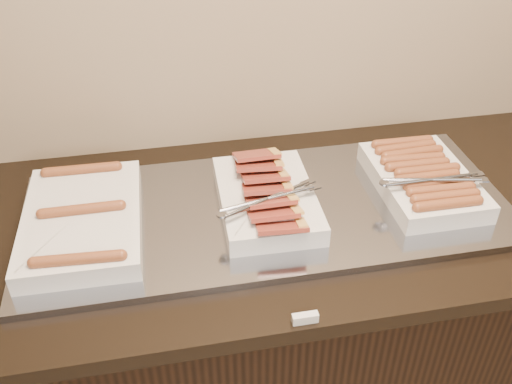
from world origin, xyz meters
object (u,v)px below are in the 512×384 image
(warming_tray, at_px, (268,210))
(dish_center, at_px, (267,197))
(counter, at_px, (259,333))
(dish_right, at_px, (423,179))
(dish_left, at_px, (83,220))

(warming_tray, height_order, dish_center, dish_center)
(counter, xyz_separation_m, dish_right, (0.43, -0.00, 0.50))
(warming_tray, xyz_separation_m, dish_center, (-0.00, -0.00, 0.04))
(warming_tray, height_order, dish_right, dish_right)
(counter, xyz_separation_m, warming_tray, (0.02, 0.00, 0.46))
(counter, distance_m, dish_right, 0.66)
(dish_left, relative_size, dish_center, 1.11)
(warming_tray, relative_size, dish_right, 3.49)
(counter, height_order, dish_center, dish_center)
(warming_tray, bearing_deg, counter, 180.00)
(counter, height_order, dish_left, dish_left)
(dish_left, height_order, dish_center, dish_center)
(dish_center, bearing_deg, dish_right, 1.45)
(dish_left, relative_size, dish_right, 1.18)
(counter, relative_size, dish_left, 5.06)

